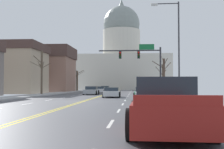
# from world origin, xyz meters

# --- Properties ---
(ground) EXTENTS (20.00, 180.00, 0.20)m
(ground) POSITION_xyz_m (0.00, -0.00, 0.02)
(ground) COLOR #4A4A4F
(signal_gantry) EXTENTS (7.91, 0.41, 6.43)m
(signal_gantry) POSITION_xyz_m (5.34, 12.50, 4.70)
(signal_gantry) COLOR #28282D
(signal_gantry) RESTS_ON ground
(street_lamp_right) EXTENTS (2.45, 0.24, 8.54)m
(street_lamp_right) POSITION_xyz_m (7.89, 1.36, 5.17)
(street_lamp_right) COLOR #333338
(street_lamp_right) RESTS_ON ground
(capitol_building) EXTENTS (31.45, 19.28, 30.40)m
(capitol_building) POSITION_xyz_m (0.00, 71.90, 9.89)
(capitol_building) COLOR beige
(capitol_building) RESTS_ON ground
(sedan_near_00) EXTENTS (2.04, 4.48, 1.11)m
(sedan_near_00) POSITION_xyz_m (1.75, 8.84, 0.53)
(sedan_near_00) COLOR silver
(sedan_near_00) RESTS_ON ground
(sedan_near_01) EXTENTS (2.06, 4.39, 1.20)m
(sedan_near_01) POSITION_xyz_m (5.24, 2.84, 0.57)
(sedan_near_01) COLOR #1E7247
(sedan_near_01) RESTS_ON ground
(sedan_near_02) EXTENTS (1.94, 4.34, 1.25)m
(sedan_near_02) POSITION_xyz_m (5.26, -3.00, 0.60)
(sedan_near_02) COLOR #9EA3A8
(sedan_near_02) RESTS_ON ground
(sedan_near_03) EXTENTS (2.14, 4.50, 1.23)m
(sedan_near_03) POSITION_xyz_m (5.33, -9.68, 0.59)
(sedan_near_03) COLOR #6B6056
(sedan_near_03) RESTS_ON ground
(pickup_truck_near_04) EXTENTS (2.35, 5.81, 1.61)m
(pickup_truck_near_04) POSITION_xyz_m (5.31, -14.98, 0.72)
(pickup_truck_near_04) COLOR maroon
(pickup_truck_near_04) RESTS_ON ground
(sedan_oncoming_00) EXTENTS (1.98, 4.23, 1.22)m
(sedan_oncoming_00) POSITION_xyz_m (-1.94, 17.62, 0.57)
(sedan_oncoming_00) COLOR #9EA3A8
(sedan_oncoming_00) RESTS_ON ground
(sedan_oncoming_01) EXTENTS (2.10, 4.63, 1.15)m
(sedan_oncoming_01) POSITION_xyz_m (-1.90, 27.46, 0.54)
(sedan_oncoming_01) COLOR silver
(sedan_oncoming_01) RESTS_ON ground
(sedan_oncoming_02) EXTENTS (2.01, 4.42, 1.23)m
(sedan_oncoming_02) POSITION_xyz_m (-1.94, 37.36, 0.58)
(sedan_oncoming_02) COLOR #1E7247
(sedan_oncoming_02) RESTS_ON ground
(flank_building_00) EXTENTS (13.69, 9.54, 8.44)m
(flank_building_00) POSITION_xyz_m (-17.98, 23.40, 4.26)
(flank_building_00) COLOR tan
(flank_building_00) RESTS_ON ground
(flank_building_01) EXTENTS (13.38, 10.03, 9.46)m
(flank_building_01) POSITION_xyz_m (-15.41, 35.80, 4.80)
(flank_building_01) COLOR #8C6656
(flank_building_01) RESTS_ON ground
(flank_building_02) EXTENTS (8.68, 9.55, 10.21)m
(flank_building_02) POSITION_xyz_m (-15.36, 44.98, 5.17)
(flank_building_02) COLOR slate
(flank_building_02) RESTS_ON ground
(bare_tree_00) EXTENTS (2.02, 2.32, 4.68)m
(bare_tree_00) POSITION_xyz_m (8.25, 16.39, 2.40)
(bare_tree_00) COLOR #423328
(bare_tree_00) RESTS_ON ground
(bare_tree_01) EXTENTS (2.67, 2.48, 6.14)m
(bare_tree_01) POSITION_xyz_m (-8.83, 15.95, 3.38)
(bare_tree_01) COLOR brown
(bare_tree_01) RESTS_ON ground
(bare_tree_02) EXTENTS (1.68, 2.47, 5.84)m
(bare_tree_02) POSITION_xyz_m (8.86, 20.70, 2.97)
(bare_tree_02) COLOR #423328
(bare_tree_02) RESTS_ON ground
(bare_tree_03) EXTENTS (2.33, 2.16, 4.86)m
(bare_tree_03) POSITION_xyz_m (-8.90, 41.76, 2.59)
(bare_tree_03) COLOR #4C3D2D
(bare_tree_03) RESTS_ON ground
(pedestrian_00) EXTENTS (0.35, 0.34, 1.68)m
(pedestrian_00) POSITION_xyz_m (8.88, -0.20, 1.07)
(pedestrian_00) COLOR #33333D
(pedestrian_00) RESTS_ON ground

